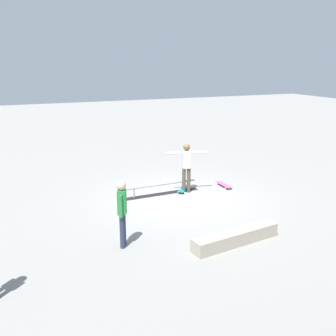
% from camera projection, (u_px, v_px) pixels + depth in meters
% --- Properties ---
extents(ground_plane, '(60.00, 60.00, 0.00)m').
position_uv_depth(ground_plane, '(182.00, 198.00, 12.10)').
color(ground_plane, gray).
extents(grind_rail, '(2.53, 0.30, 0.35)m').
position_uv_depth(grind_rail, '(162.00, 190.00, 12.39)').
color(grind_rail, black).
rests_on(grind_rail, ground_plane).
extents(skate_ledge, '(2.33, 0.68, 0.33)m').
position_uv_depth(skate_ledge, '(236.00, 237.00, 9.02)').
color(skate_ledge, '#B2A893').
rests_on(skate_ledge, ground_plane).
extents(skater_main, '(1.29, 0.38, 1.62)m').
position_uv_depth(skater_main, '(186.00, 164.00, 12.36)').
color(skater_main, brown).
rests_on(skater_main, ground_plane).
extents(skateboard_main, '(0.69, 0.72, 0.09)m').
position_uv_depth(skateboard_main, '(184.00, 189.00, 12.73)').
color(skateboard_main, teal).
rests_on(skateboard_main, ground_plane).
extents(bystander_green_shirt, '(0.26, 0.35, 1.59)m').
position_uv_depth(bystander_green_shirt, '(122.00, 210.00, 8.70)').
color(bystander_green_shirt, '#2D3351').
rests_on(bystander_green_shirt, ground_plane).
extents(loose_skateboard_pink, '(0.26, 0.80, 0.09)m').
position_uv_depth(loose_skateboard_pink, '(224.00, 185.00, 13.13)').
color(loose_skateboard_pink, '#E05993').
rests_on(loose_skateboard_pink, ground_plane).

